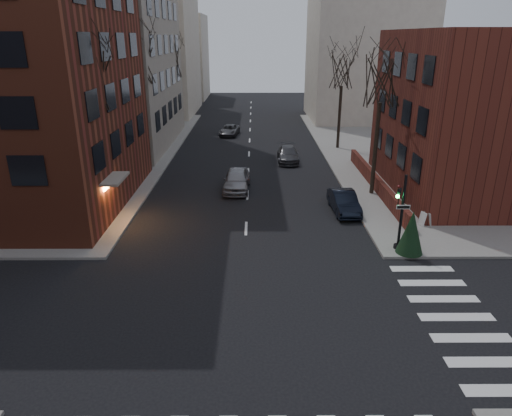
{
  "coord_description": "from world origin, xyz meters",
  "views": [
    {
      "loc": [
        0.47,
        -12.58,
        10.59
      ],
      "look_at": [
        0.57,
        10.1,
        2.0
      ],
      "focal_mm": 32.0,
      "sensor_mm": 36.0,
      "label": 1
    }
  ],
  "objects_px": {
    "car_lane_far": "(229,130)",
    "sandwich_board": "(425,219)",
    "tree_left_a": "(89,76)",
    "tree_left_b": "(139,58)",
    "streetlamp_near": "(140,125)",
    "car_lane_gray": "(288,154)",
    "tree_left_c": "(169,61)",
    "evergreen_shrub": "(411,232)",
    "streetlamp_far": "(180,94)",
    "car_lane_silver": "(237,180)",
    "traffic_signal": "(400,217)",
    "parked_sedan": "(344,202)",
    "tree_right_a": "(382,78)",
    "tree_right_b": "(342,70)"
  },
  "relations": [
    {
      "from": "streetlamp_far",
      "to": "traffic_signal",
      "type": "bearing_deg",
      "value": -63.94
    },
    {
      "from": "car_lane_silver",
      "to": "tree_left_a",
      "type": "bearing_deg",
      "value": -144.95
    },
    {
      "from": "car_lane_silver",
      "to": "evergreen_shrub",
      "type": "distance_m",
      "value": 14.1
    },
    {
      "from": "tree_left_a",
      "to": "tree_left_c",
      "type": "height_order",
      "value": "tree_left_a"
    },
    {
      "from": "streetlamp_near",
      "to": "sandwich_board",
      "type": "height_order",
      "value": "streetlamp_near"
    },
    {
      "from": "tree_left_c",
      "to": "evergreen_shrub",
      "type": "relative_size",
      "value": 4.31
    },
    {
      "from": "car_lane_far",
      "to": "streetlamp_far",
      "type": "bearing_deg",
      "value": 158.68
    },
    {
      "from": "streetlamp_near",
      "to": "parked_sedan",
      "type": "relative_size",
      "value": 1.54
    },
    {
      "from": "traffic_signal",
      "to": "streetlamp_near",
      "type": "relative_size",
      "value": 0.64
    },
    {
      "from": "parked_sedan",
      "to": "tree_right_b",
      "type": "bearing_deg",
      "value": 78.55
    },
    {
      "from": "tree_left_b",
      "to": "tree_right_a",
      "type": "height_order",
      "value": "tree_left_b"
    },
    {
      "from": "tree_left_b",
      "to": "streetlamp_near",
      "type": "bearing_deg",
      "value": -81.47
    },
    {
      "from": "car_lane_far",
      "to": "sandwich_board",
      "type": "bearing_deg",
      "value": -56.82
    },
    {
      "from": "tree_left_b",
      "to": "streetlamp_far",
      "type": "relative_size",
      "value": 1.72
    },
    {
      "from": "tree_right_b",
      "to": "evergreen_shrub",
      "type": "height_order",
      "value": "tree_right_b"
    },
    {
      "from": "streetlamp_near",
      "to": "traffic_signal",
      "type": "bearing_deg",
      "value": -38.87
    },
    {
      "from": "streetlamp_near",
      "to": "car_lane_gray",
      "type": "relative_size",
      "value": 1.4
    },
    {
      "from": "tree_left_b",
      "to": "tree_left_c",
      "type": "height_order",
      "value": "tree_left_b"
    },
    {
      "from": "streetlamp_near",
      "to": "evergreen_shrub",
      "type": "distance_m",
      "value": 21.62
    },
    {
      "from": "car_lane_far",
      "to": "sandwich_board",
      "type": "relative_size",
      "value": 5.07
    },
    {
      "from": "tree_left_c",
      "to": "evergreen_shrub",
      "type": "distance_m",
      "value": 36.53
    },
    {
      "from": "tree_left_c",
      "to": "streetlamp_near",
      "type": "bearing_deg",
      "value": -88.09
    },
    {
      "from": "traffic_signal",
      "to": "car_lane_silver",
      "type": "bearing_deg",
      "value": 130.71
    },
    {
      "from": "tree_left_a",
      "to": "tree_left_b",
      "type": "relative_size",
      "value": 0.95
    },
    {
      "from": "streetlamp_far",
      "to": "car_lane_far",
      "type": "relative_size",
      "value": 1.53
    },
    {
      "from": "tree_right_a",
      "to": "tree_right_b",
      "type": "relative_size",
      "value": 1.06
    },
    {
      "from": "streetlamp_near",
      "to": "car_lane_silver",
      "type": "distance_m",
      "value": 8.65
    },
    {
      "from": "tree_right_a",
      "to": "streetlamp_near",
      "type": "height_order",
      "value": "tree_right_a"
    },
    {
      "from": "traffic_signal",
      "to": "parked_sedan",
      "type": "xyz_separation_m",
      "value": [
        -1.74,
        5.68,
        -1.23
      ]
    },
    {
      "from": "tree_right_a",
      "to": "tree_right_b",
      "type": "xyz_separation_m",
      "value": [
        0.0,
        14.0,
        -0.44
      ]
    },
    {
      "from": "tree_left_a",
      "to": "car_lane_gray",
      "type": "relative_size",
      "value": 2.29
    },
    {
      "from": "tree_left_a",
      "to": "car_lane_far",
      "type": "xyz_separation_m",
      "value": [
        6.5,
        24.75,
        -7.9
      ]
    },
    {
      "from": "streetlamp_near",
      "to": "sandwich_board",
      "type": "xyz_separation_m",
      "value": [
        18.7,
        -9.9,
        -3.68
      ]
    },
    {
      "from": "car_lane_silver",
      "to": "car_lane_gray",
      "type": "xyz_separation_m",
      "value": [
        4.3,
        8.04,
        -0.12
      ]
    },
    {
      "from": "tree_left_a",
      "to": "tree_left_b",
      "type": "xyz_separation_m",
      "value": [
        0.0,
        12.0,
        0.44
      ]
    },
    {
      "from": "tree_left_c",
      "to": "traffic_signal",
      "type": "bearing_deg",
      "value": -61.64
    },
    {
      "from": "streetlamp_far",
      "to": "car_lane_far",
      "type": "bearing_deg",
      "value": -28.85
    },
    {
      "from": "tree_right_a",
      "to": "streetlamp_far",
      "type": "bearing_deg",
      "value": 125.31
    },
    {
      "from": "streetlamp_near",
      "to": "tree_left_a",
      "type": "bearing_deg",
      "value": -94.29
    },
    {
      "from": "tree_left_b",
      "to": "evergreen_shrub",
      "type": "bearing_deg",
      "value": -45.45
    },
    {
      "from": "sandwich_board",
      "to": "evergreen_shrub",
      "type": "height_order",
      "value": "evergreen_shrub"
    },
    {
      "from": "streetlamp_near",
      "to": "tree_right_b",
      "type": "bearing_deg",
      "value": 30.47
    },
    {
      "from": "car_lane_gray",
      "to": "streetlamp_far",
      "type": "bearing_deg",
      "value": 129.22
    },
    {
      "from": "traffic_signal",
      "to": "tree_left_c",
      "type": "relative_size",
      "value": 0.41
    },
    {
      "from": "tree_left_b",
      "to": "sandwich_board",
      "type": "relative_size",
      "value": 13.31
    },
    {
      "from": "tree_left_b",
      "to": "car_lane_silver",
      "type": "relative_size",
      "value": 2.38
    },
    {
      "from": "traffic_signal",
      "to": "car_lane_silver",
      "type": "distance_m",
      "value": 13.45
    },
    {
      "from": "car_lane_silver",
      "to": "evergreen_shrub",
      "type": "relative_size",
      "value": 2.02
    },
    {
      "from": "tree_left_b",
      "to": "streetlamp_far",
      "type": "xyz_separation_m",
      "value": [
        0.6,
        16.0,
        -4.68
      ]
    },
    {
      "from": "tree_left_a",
      "to": "parked_sedan",
      "type": "xyz_separation_m",
      "value": [
        15.0,
        0.68,
        -7.8
      ]
    }
  ]
}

